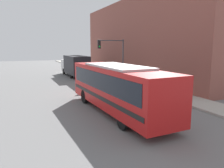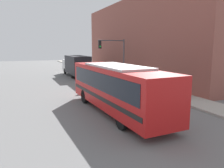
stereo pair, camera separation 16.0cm
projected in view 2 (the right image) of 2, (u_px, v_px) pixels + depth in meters
ground_plane at (136, 117)px, 13.09m from camera, size 120.00×120.00×0.00m
sidewalk at (104, 74)px, 33.42m from camera, size 2.49×70.00×0.15m
building_facade at (145, 40)px, 29.95m from camera, size 6.00×28.55×10.28m
city_bus at (116, 85)px, 13.75m from camera, size 2.81×10.20×3.03m
delivery_truck at (76, 65)px, 31.11m from camera, size 2.27×8.46×2.92m
fire_hydrant at (176, 94)px, 17.34m from camera, size 0.22×0.30×0.66m
traffic_light_pole at (115, 52)px, 25.16m from camera, size 3.28×0.35×4.87m
parking_meter at (130, 76)px, 24.19m from camera, size 0.14×0.14×1.17m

